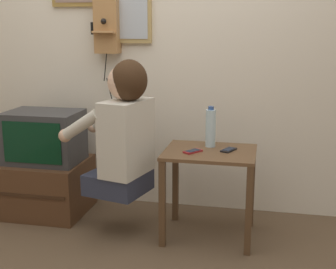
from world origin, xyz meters
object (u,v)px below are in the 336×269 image
at_px(person, 123,130).
at_px(wall_phone_antique, 107,25).
at_px(cell_phone_held, 193,151).
at_px(cell_phone_spare, 229,150).
at_px(water_bottle, 211,128).
at_px(television, 44,137).

height_order(person, wall_phone_antique, wall_phone_antique).
relative_size(cell_phone_held, cell_phone_spare, 0.98).
bearing_deg(water_bottle, cell_phone_held, -118.51).
distance_m(wall_phone_antique, cell_phone_spare, 1.32).
bearing_deg(cell_phone_spare, wall_phone_antique, 178.37).
relative_size(television, water_bottle, 1.95).
bearing_deg(television, water_bottle, -1.82).
height_order(television, cell_phone_held, television).
distance_m(television, cell_phone_held, 1.16).
xyz_separation_m(person, cell_phone_spare, (0.68, 0.10, -0.13)).
relative_size(person, cell_phone_spare, 6.47).
xyz_separation_m(cell_phone_held, water_bottle, (0.09, 0.17, 0.12)).
distance_m(wall_phone_antique, water_bottle, 1.12).
bearing_deg(person, cell_phone_spare, -66.88).
xyz_separation_m(person, cell_phone_held, (0.46, 0.02, -0.13)).
bearing_deg(cell_phone_spare, person, -148.46).
relative_size(television, wall_phone_antique, 0.64).
bearing_deg(wall_phone_antique, cell_phone_held, -35.13).
bearing_deg(water_bottle, cell_phone_spare, -32.93).
relative_size(person, cell_phone_held, 6.57).
height_order(person, cell_phone_spare, person).
distance_m(cell_phone_held, water_bottle, 0.23).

